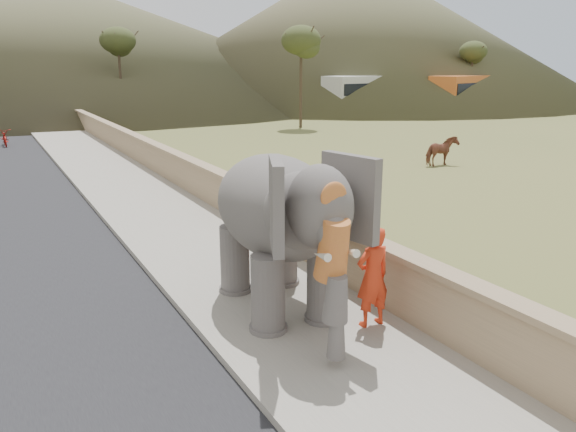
% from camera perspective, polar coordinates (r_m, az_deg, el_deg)
% --- Properties ---
extents(ground, '(160.00, 160.00, 0.00)m').
position_cam_1_polar(ground, '(7.86, 7.96, -16.67)').
color(ground, olive).
rests_on(ground, ground).
extents(walkway, '(3.00, 120.00, 0.15)m').
position_cam_1_polar(walkway, '(16.34, -13.25, 0.48)').
color(walkway, '#9E9687').
rests_on(walkway, ground).
extents(parapet, '(0.30, 120.00, 1.10)m').
position_cam_1_polar(parapet, '(16.72, -7.91, 2.76)').
color(parapet, tan).
rests_on(parapet, ground).
extents(cow, '(1.48, 0.75, 1.22)m').
position_cam_1_polar(cow, '(24.18, 15.34, 6.37)').
color(cow, brown).
rests_on(cow, ground).
extents(distant_car, '(4.47, 2.45, 1.44)m').
position_cam_1_polar(distant_car, '(45.95, 1.95, 11.04)').
color(distant_car, '#B8B7BE').
rests_on(distant_car, ground).
extents(bus_white, '(11.26, 4.19, 3.10)m').
position_cam_1_polar(bus_white, '(49.33, 9.26, 12.12)').
color(bus_white, beige).
rests_on(bus_white, ground).
extents(bus_orange, '(11.26, 5.52, 3.10)m').
position_cam_1_polar(bus_orange, '(52.40, 18.35, 11.73)').
color(bus_orange, '#CF6324').
rests_on(bus_orange, ground).
extents(hill_right, '(56.00, 56.00, 16.00)m').
position_cam_1_polar(hill_right, '(70.03, 6.69, 18.38)').
color(hill_right, brown).
rests_on(hill_right, ground).
extents(hill_far, '(80.00, 80.00, 14.00)m').
position_cam_1_polar(hill_far, '(75.89, -22.69, 16.36)').
color(hill_far, brown).
rests_on(hill_far, ground).
extents(elephant_and_man, '(2.37, 3.92, 2.71)m').
position_cam_1_polar(elephant_and_man, '(9.25, -1.04, -1.33)').
color(elephant_and_man, slate).
rests_on(elephant_and_man, ground).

